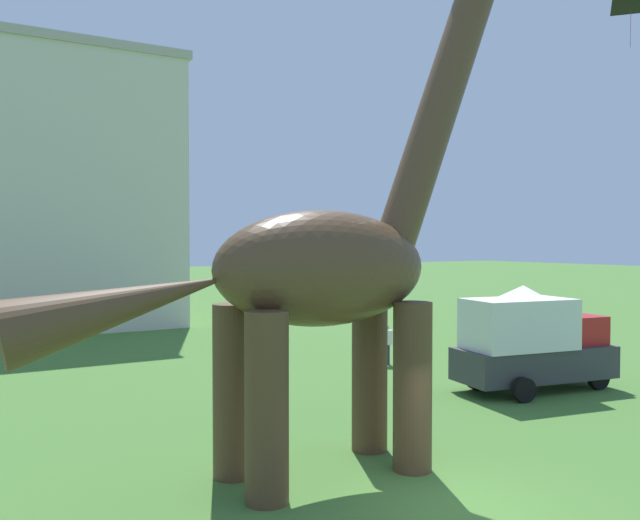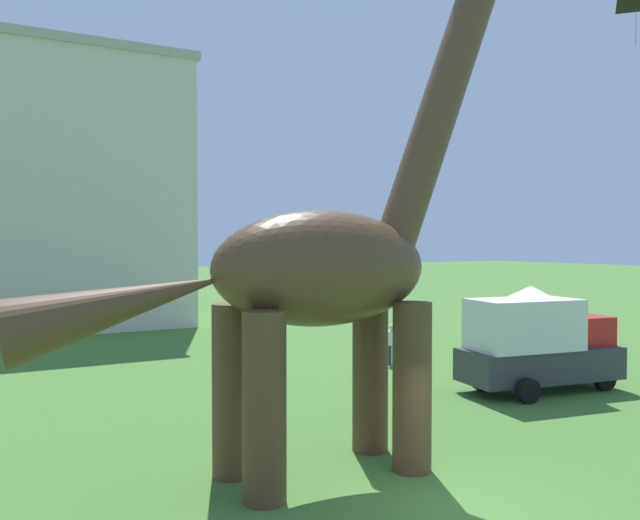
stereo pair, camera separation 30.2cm
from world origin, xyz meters
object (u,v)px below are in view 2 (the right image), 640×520
Objects in this scene: parked_box_truck at (538,343)px; person_strolling_adult at (392,340)px; festival_canopy_tent at (531,295)px; kite_mid_center at (636,4)px; dinosaur_sculpture at (321,268)px.

parked_box_truck is 6.64m from person_strolling_adult.
person_strolling_adult is at bearing 112.00° from parked_box_truck.
person_strolling_adult is 8.67m from festival_canopy_tent.
parked_box_truck is 10.95m from kite_mid_center.
parked_box_truck is 3.47× the size of person_strolling_adult.
kite_mid_center is (-7.48, -10.67, 9.35)m from festival_canopy_tent.
kite_mid_center is at bearing -125.02° from festival_canopy_tent.
festival_canopy_tent is at bearing 53.09° from parked_box_truck.
dinosaur_sculpture is 12.43m from kite_mid_center.
dinosaur_sculpture is 13.72m from person_strolling_adult.
kite_mid_center is at bearing -2.30° from dinosaur_sculpture.
kite_mid_center is (-0.44, -3.86, 10.24)m from parked_box_truck.
kite_mid_center reaches higher than parked_box_truck.
parked_box_truck reaches higher than person_strolling_adult.
dinosaur_sculpture reaches higher than parked_box_truck.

